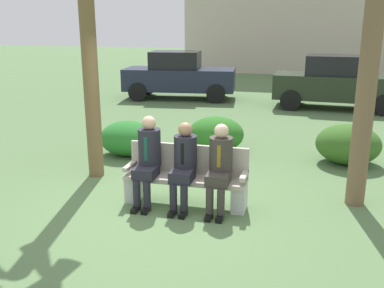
% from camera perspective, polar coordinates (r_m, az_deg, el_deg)
% --- Properties ---
extents(ground_plane, '(80.00, 80.00, 0.00)m').
position_cam_1_polar(ground_plane, '(6.56, -4.30, -8.59)').
color(ground_plane, '#547346').
extents(park_bench, '(1.84, 0.44, 0.90)m').
position_cam_1_polar(park_bench, '(6.62, -0.74, -4.37)').
color(park_bench, '#B7AD9E').
rests_on(park_bench, ground).
extents(seated_man_left, '(0.34, 0.72, 1.35)m').
position_cam_1_polar(seated_man_left, '(6.57, -5.78, -1.57)').
color(seated_man_left, '#23232D').
rests_on(seated_man_left, ground).
extents(seated_man_middle, '(0.34, 0.72, 1.28)m').
position_cam_1_polar(seated_man_middle, '(6.41, -1.07, -2.26)').
color(seated_man_middle, '#23232D').
rests_on(seated_man_middle, ground).
extents(seated_man_right, '(0.34, 0.72, 1.29)m').
position_cam_1_polar(seated_man_right, '(6.30, 3.63, -2.58)').
color(seated_man_right, '#38332D').
rests_on(seated_man_right, ground).
extents(shrub_near_bench, '(1.14, 1.04, 0.71)m').
position_cam_1_polar(shrub_near_bench, '(9.17, -8.43, 0.77)').
color(shrub_near_bench, '#267228').
rests_on(shrub_near_bench, ground).
extents(shrub_mid_lawn, '(1.19, 1.09, 0.74)m').
position_cam_1_polar(shrub_mid_lawn, '(9.35, 3.14, 1.30)').
color(shrub_mid_lawn, '#2A6D20').
rests_on(shrub_mid_lawn, ground).
extents(shrub_far_lawn, '(1.24, 1.14, 0.77)m').
position_cam_1_polar(shrub_far_lawn, '(9.04, 19.69, -0.02)').
color(shrub_far_lawn, '#346020').
rests_on(shrub_far_lawn, ground).
extents(parked_car_near, '(4.05, 2.07, 1.68)m').
position_cam_1_polar(parked_car_near, '(15.80, -1.73, 8.95)').
color(parked_car_near, '#1E2338').
rests_on(parked_car_near, ground).
extents(parked_car_far, '(3.97, 1.87, 1.68)m').
position_cam_1_polar(parked_car_far, '(14.64, 18.35, 7.63)').
color(parked_car_far, '#232D1E').
rests_on(parked_car_far, ground).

